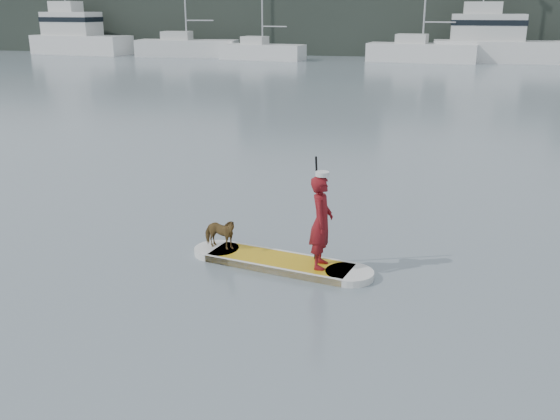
% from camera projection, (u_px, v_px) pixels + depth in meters
% --- Properties ---
extents(ground, '(140.00, 140.00, 0.00)m').
position_uv_depth(ground, '(342.00, 315.00, 8.96)').
color(ground, slate).
rests_on(ground, ground).
extents(paddleboard, '(3.25, 1.32, 0.12)m').
position_uv_depth(paddleboard, '(280.00, 262.00, 10.66)').
color(paddleboard, gold).
rests_on(paddleboard, ground).
extents(paddler, '(0.39, 0.57, 1.55)m').
position_uv_depth(paddler, '(321.00, 222.00, 10.10)').
color(paddler, maroon).
rests_on(paddler, paddleboard).
extents(white_cap, '(0.22, 0.22, 0.07)m').
position_uv_depth(white_cap, '(322.00, 174.00, 9.85)').
color(white_cap, silver).
rests_on(white_cap, paddler).
extents(dog, '(0.73, 0.45, 0.57)m').
position_uv_depth(dog, '(220.00, 233.00, 11.02)').
color(dog, brown).
rests_on(dog, paddleboard).
extents(paddle, '(0.10, 0.30, 2.00)m').
position_uv_depth(paddle, '(318.00, 222.00, 10.42)').
color(paddle, black).
rests_on(paddle, ground).
extents(sailboat_b, '(9.15, 3.42, 13.32)m').
position_uv_depth(sailboat_b, '(186.00, 46.00, 56.05)').
color(sailboat_b, silver).
rests_on(sailboat_b, ground).
extents(sailboat_c, '(7.34, 3.36, 10.15)m').
position_uv_depth(sailboat_c, '(262.00, 51.00, 52.65)').
color(sailboat_c, silver).
rests_on(sailboat_c, ground).
extents(sailboat_d, '(8.99, 3.85, 12.83)m').
position_uv_depth(sailboat_d, '(421.00, 50.00, 50.49)').
color(sailboat_d, silver).
rests_on(sailboat_d, ground).
extents(motor_yacht_a, '(10.30, 3.31, 6.15)m').
position_uv_depth(motor_yacht_a, '(494.00, 40.00, 49.91)').
color(motor_yacht_a, silver).
rests_on(motor_yacht_a, ground).
extents(motor_yacht_b, '(9.96, 4.73, 6.31)m').
position_uv_depth(motor_yacht_b, '(77.00, 35.00, 58.79)').
color(motor_yacht_b, silver).
rests_on(motor_yacht_b, ground).
extents(shore_mass, '(90.00, 6.00, 6.00)m').
position_uv_depth(shore_mass, '(418.00, 21.00, 57.18)').
color(shore_mass, '#202822').
rests_on(shore_mass, ground).
extents(shore_building_west, '(14.00, 4.00, 9.00)m').
position_uv_depth(shore_building_west, '(313.00, 4.00, 59.75)').
color(shore_building_west, '#202822').
rests_on(shore_building_west, ground).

